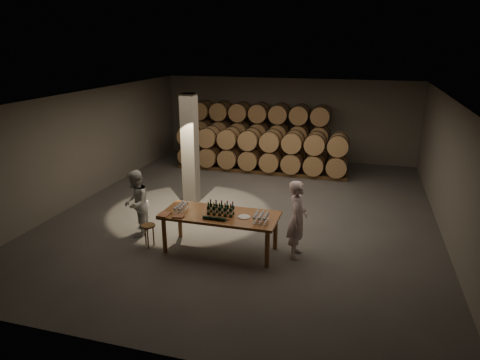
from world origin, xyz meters
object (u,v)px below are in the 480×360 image
(tasting_table, at_px, (220,218))
(bottle_cluster, at_px, (221,210))
(plate, at_px, (244,217))
(person_woman, at_px, (136,203))
(person_man, at_px, (297,219))
(notebook_near, at_px, (178,216))
(stool, at_px, (148,229))

(tasting_table, distance_m, bottle_cluster, 0.21)
(plate, xyz_separation_m, person_woman, (-2.80, 0.28, -0.09))
(plate, relative_size, person_man, 0.15)
(notebook_near, bearing_deg, person_man, 4.03)
(tasting_table, xyz_separation_m, plate, (0.56, -0.02, 0.11))
(stool, bearing_deg, plate, 5.92)
(plate, distance_m, notebook_near, 1.45)
(notebook_near, bearing_deg, person_woman, 144.40)
(person_woman, bearing_deg, notebook_near, 49.25)
(bottle_cluster, height_order, notebook_near, bottle_cluster)
(notebook_near, xyz_separation_m, person_man, (2.52, 0.65, -0.04))
(notebook_near, bearing_deg, plate, 4.92)
(tasting_table, bearing_deg, plate, -2.10)
(stool, height_order, person_woman, person_woman)
(bottle_cluster, height_order, plate, bottle_cluster)
(bottle_cluster, xyz_separation_m, notebook_near, (-0.85, -0.39, -0.09))
(tasting_table, xyz_separation_m, person_man, (1.69, 0.25, 0.08))
(plate, height_order, person_woman, person_woman)
(bottle_cluster, relative_size, stool, 1.11)
(person_woman, bearing_deg, plate, 68.75)
(bottle_cluster, bearing_deg, plate, -0.77)
(tasting_table, distance_m, person_man, 1.71)
(person_man, relative_size, person_woman, 1.07)
(bottle_cluster, distance_m, notebook_near, 0.94)
(tasting_table, relative_size, person_man, 1.48)
(plate, xyz_separation_m, stool, (-2.23, -0.23, -0.47))
(plate, bearing_deg, tasting_table, 177.90)
(tasting_table, xyz_separation_m, person_woman, (-2.24, 0.26, 0.03))
(person_woman, bearing_deg, bottle_cluster, 67.58)
(bottle_cluster, xyz_separation_m, plate, (0.54, -0.01, -0.10))
(tasting_table, relative_size, bottle_cluster, 4.36)
(plate, relative_size, notebook_near, 1.14)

